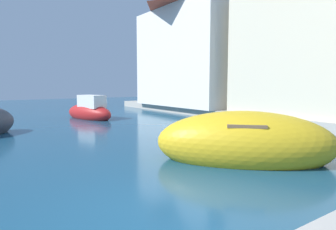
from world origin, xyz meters
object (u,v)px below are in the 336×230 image
Objects in this scene: waterfront_building_main at (309,39)px; waterfront_building_annex at (203,50)px; moored_boat_7 at (89,111)px; moored_boat_0 at (244,143)px; quayside_tree at (247,67)px.

waterfront_building_annex reaches higher than waterfront_building_main.
moored_boat_0 is at bearing 165.73° from moored_boat_7.
waterfront_building_annex is 2.41× the size of quayside_tree.
moored_boat_0 is 0.51× the size of waterfront_building_annex.
moored_boat_7 is at bearing -179.03° from waterfront_building_annex.
moored_boat_0 is 12.30m from moored_boat_7.
moored_boat_7 reaches higher than moored_boat_0.
waterfront_building_annex is at bearing 97.68° from moored_boat_0.
waterfront_building_main is 0.84× the size of waterfront_building_annex.
waterfront_building_annex is 4.69m from quayside_tree.
waterfront_building_main is (9.31, 3.73, 4.08)m from moored_boat_0.
waterfront_building_annex is (9.31, 12.46, 4.31)m from moored_boat_0.
quayside_tree reaches higher than moored_boat_0.
quayside_tree is (0.12, -4.44, -1.51)m from waterfront_building_annex.
waterfront_building_annex is at bearing 90.00° from waterfront_building_main.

